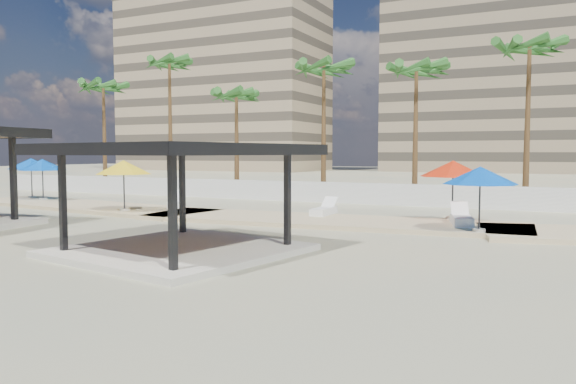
% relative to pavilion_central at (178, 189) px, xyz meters
% --- Properties ---
extents(ground, '(200.00, 200.00, 0.00)m').
position_rel_pavilion_central_xyz_m(ground, '(-0.87, 1.35, -1.88)').
color(ground, tan).
rests_on(ground, ground).
extents(promenade, '(44.45, 7.97, 0.24)m').
position_rel_pavilion_central_xyz_m(promenade, '(1.13, 9.02, -1.82)').
color(promenade, '#C6B284').
rests_on(promenade, ground).
extents(boundary_wall, '(56.00, 0.30, 1.20)m').
position_rel_pavilion_central_xyz_m(boundary_wall, '(-0.87, 17.35, -1.28)').
color(boundary_wall, silver).
rests_on(boundary_wall, ground).
extents(building_west, '(34.00, 16.00, 32.40)m').
position_rel_pavilion_central_xyz_m(building_west, '(-42.87, 69.35, 13.39)').
color(building_west, '#937F60').
rests_on(building_west, ground).
extents(building_mid, '(38.00, 16.00, 30.40)m').
position_rel_pavilion_central_xyz_m(building_mid, '(3.13, 79.35, 12.39)').
color(building_mid, '#847259').
rests_on(building_mid, ground).
extents(pavilion_central, '(7.22, 7.22, 3.15)m').
position_rel_pavilion_central_xyz_m(pavilion_central, '(0.00, 0.00, 0.00)').
color(pavilion_central, beige).
rests_on(pavilion_central, ground).
extents(umbrella_a, '(2.74, 2.74, 2.40)m').
position_rel_pavilion_central_xyz_m(umbrella_a, '(-18.94, 10.55, 0.36)').
color(umbrella_a, beige).
rests_on(umbrella_a, promenade).
extents(umbrella_b, '(3.55, 3.55, 2.38)m').
position_rel_pavilion_central_xyz_m(umbrella_b, '(-8.57, 7.15, 0.34)').
color(umbrella_b, beige).
rests_on(umbrella_b, promenade).
extents(umbrella_c, '(2.73, 2.73, 2.41)m').
position_rel_pavilion_central_xyz_m(umbrella_c, '(5.87, 10.55, 0.37)').
color(umbrella_c, beige).
rests_on(umbrella_c, promenade).
extents(umbrella_d, '(3.14, 3.14, 2.26)m').
position_rel_pavilion_central_xyz_m(umbrella_d, '(7.37, 7.15, 0.24)').
color(umbrella_d, beige).
rests_on(umbrella_d, promenade).
extents(umbrella_f, '(2.75, 2.75, 2.36)m').
position_rel_pavilion_central_xyz_m(umbrella_f, '(-17.13, 9.83, 0.33)').
color(umbrella_f, beige).
rests_on(umbrella_f, promenade).
extents(lounger_a, '(1.61, 2.13, 0.78)m').
position_rel_pavilion_central_xyz_m(lounger_a, '(-7.63, 9.89, -1.51)').
color(lounger_a, white).
rests_on(lounger_a, promenade).
extents(lounger_b, '(0.67, 1.95, 0.73)m').
position_rel_pavilion_central_xyz_m(lounger_b, '(0.49, 9.81, -1.52)').
color(lounger_b, white).
rests_on(lounger_b, promenade).
extents(lounger_c, '(1.20, 2.22, 0.80)m').
position_rel_pavilion_central_xyz_m(lounger_c, '(6.51, 8.87, -1.51)').
color(lounger_c, white).
rests_on(lounger_c, promenade).
extents(palm_a, '(3.00, 3.00, 8.75)m').
position_rel_pavilion_central_xyz_m(palm_a, '(-21.87, 19.65, 5.74)').
color(palm_a, brown).
rests_on(palm_a, ground).
extents(palm_b, '(3.00, 3.00, 10.20)m').
position_rel_pavilion_central_xyz_m(palm_b, '(-15.87, 20.05, 7.10)').
color(palm_b, brown).
rests_on(palm_b, ground).
extents(palm_c, '(3.00, 3.00, 7.58)m').
position_rel_pavilion_central_xyz_m(palm_c, '(-9.87, 19.45, 4.63)').
color(palm_c, brown).
rests_on(palm_c, ground).
extents(palm_d, '(3.00, 3.00, 9.07)m').
position_rel_pavilion_central_xyz_m(palm_d, '(-3.87, 20.25, 6.04)').
color(palm_d, brown).
rests_on(palm_d, ground).
extents(palm_e, '(3.00, 3.00, 8.57)m').
position_rel_pavilion_central_xyz_m(palm_e, '(2.13, 19.75, 5.57)').
color(palm_e, brown).
rests_on(palm_e, ground).
extents(palm_f, '(3.00, 3.00, 9.38)m').
position_rel_pavilion_central_xyz_m(palm_f, '(8.13, 19.95, 6.33)').
color(palm_f, brown).
rests_on(palm_f, ground).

